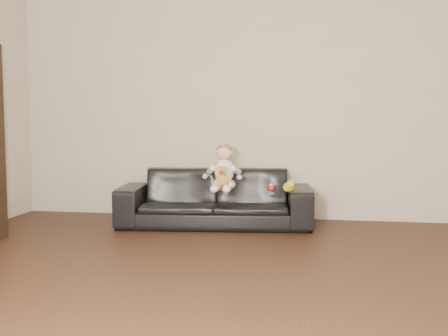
% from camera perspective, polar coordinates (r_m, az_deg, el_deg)
% --- Properties ---
extents(floor, '(5.50, 5.50, 0.00)m').
position_cam_1_polar(floor, '(3.44, -3.53, -13.05)').
color(floor, '#341E12').
rests_on(floor, ground).
extents(wall_back, '(5.00, 0.00, 5.00)m').
position_cam_1_polar(wall_back, '(5.98, 2.45, 7.33)').
color(wall_back, beige).
rests_on(wall_back, ground).
extents(sofa, '(1.96, 0.94, 0.55)m').
position_cam_1_polar(sofa, '(5.58, -0.92, -3.04)').
color(sofa, black).
rests_on(sofa, floor).
extents(baby, '(0.31, 0.38, 0.45)m').
position_cam_1_polar(baby, '(5.43, -0.02, -0.24)').
color(baby, '#FDD6D6').
rests_on(baby, sofa).
extents(teddy_bear, '(0.12, 0.12, 0.20)m').
position_cam_1_polar(teddy_bear, '(5.30, -0.16, -0.88)').
color(teddy_bear, '#C18A37').
rests_on(teddy_bear, sofa).
extents(toy_green, '(0.15, 0.16, 0.09)m').
position_cam_1_polar(toy_green, '(5.37, 6.59, -1.96)').
color(toy_green, '#C4D218').
rests_on(toy_green, sofa).
extents(toy_rattle, '(0.08, 0.08, 0.07)m').
position_cam_1_polar(toy_rattle, '(5.41, 4.79, -2.04)').
color(toy_rattle, red).
rests_on(toy_rattle, sofa).
extents(toy_blue_disc, '(0.11, 0.11, 0.01)m').
position_cam_1_polar(toy_blue_disc, '(5.24, 4.63, -2.56)').
color(toy_blue_disc, blue).
rests_on(toy_blue_disc, sofa).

